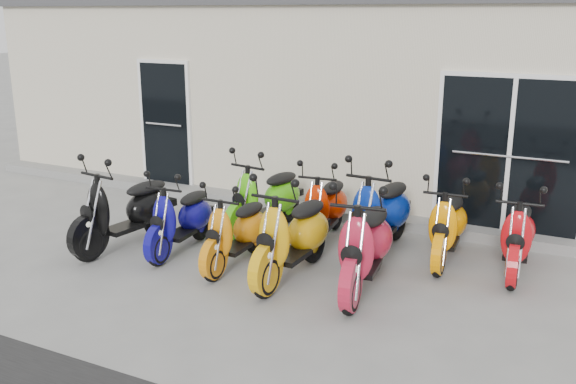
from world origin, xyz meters
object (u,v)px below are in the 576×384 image
scooter_front_blue (180,209)px  scooter_back_blue (381,203)px  scooter_front_red (366,233)px  scooter_back_yellow (448,215)px  scooter_back_extra (519,225)px  scooter_front_orange_b (293,224)px  scooter_back_red (326,199)px  scooter_front_black (124,200)px  scooter_front_orange_a (236,222)px  scooter_back_green (266,189)px

scooter_front_blue → scooter_back_blue: size_ratio=0.85×
scooter_front_red → scooter_back_yellow: size_ratio=1.13×
scooter_back_extra → scooter_front_blue: bearing=-167.2°
scooter_front_orange_b → scooter_back_yellow: bearing=43.9°
scooter_front_red → scooter_back_red: scooter_front_red is taller
scooter_back_red → scooter_back_extra: scooter_back_red is taller
scooter_front_blue → scooter_back_blue: scooter_back_blue is taller
scooter_back_red → scooter_front_black: bearing=-153.7°
scooter_front_blue → scooter_front_orange_b: (1.71, -0.13, 0.09)m
scooter_front_blue → scooter_front_orange_a: size_ratio=1.01×
scooter_front_orange_a → scooter_back_yellow: bearing=29.3°
scooter_front_orange_b → scooter_front_red: size_ratio=0.99×
scooter_front_red → scooter_back_blue: scooter_back_blue is taller
scooter_back_extra → scooter_back_blue: bearing=179.4°
scooter_front_orange_b → scooter_back_extra: bearing=31.8°
scooter_front_orange_b → scooter_back_yellow: size_ratio=1.12×
scooter_front_black → scooter_front_blue: size_ratio=1.14×
scooter_front_orange_b → scooter_back_extra: 2.74m
scooter_back_blue → scooter_back_yellow: scooter_back_blue is taller
scooter_back_red → scooter_back_yellow: size_ratio=1.00×
scooter_back_extra → scooter_back_red: bearing=175.7°
scooter_back_yellow → scooter_front_blue: bearing=-163.1°
scooter_front_black → scooter_front_blue: 0.79m
scooter_front_orange_a → scooter_back_extra: size_ratio=0.95×
scooter_back_green → scooter_front_orange_a: bearing=-68.6°
scooter_back_green → scooter_back_yellow: scooter_back_green is taller
scooter_back_green → scooter_front_red: bearing=-24.2°
scooter_front_red → scooter_back_yellow: bearing=58.1°
scooter_front_black → scooter_back_extra: size_ratio=1.11×
scooter_front_blue → scooter_back_blue: 2.63m
scooter_back_blue → scooter_front_red: bearing=-74.7°
scooter_back_yellow → scooter_back_extra: 0.85m
scooter_front_black → scooter_back_extra: scooter_front_black is taller
scooter_front_orange_b → scooter_back_red: scooter_front_orange_b is taller
scooter_front_orange_b → scooter_front_red: bearing=4.5°
scooter_front_red → scooter_back_blue: 1.25m
scooter_back_green → scooter_back_yellow: 2.60m
scooter_front_blue → scooter_front_red: (2.61, -0.08, 0.10)m
scooter_front_orange_b → scooter_back_blue: bearing=64.3°
scooter_back_blue → scooter_front_orange_b: bearing=-113.0°
scooter_back_red → scooter_back_blue: scooter_back_blue is taller
scooter_front_orange_a → scooter_back_green: scooter_back_green is taller
scooter_front_orange_b → scooter_back_yellow: 2.05m
scooter_front_black → scooter_front_red: bearing=10.0°
scooter_front_red → scooter_back_extra: scooter_front_red is taller
scooter_front_red → scooter_back_red: bearing=121.7°
scooter_front_orange_a → scooter_back_red: bearing=64.3°
scooter_front_black → scooter_back_green: (1.38, 1.41, -0.02)m
scooter_back_green → scooter_back_yellow: (2.60, 0.05, -0.04)m
scooter_front_red → scooter_back_blue: bearing=94.0°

